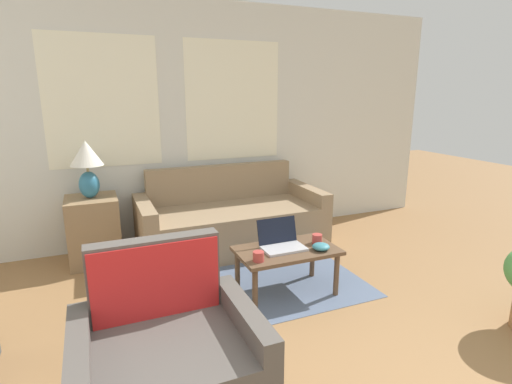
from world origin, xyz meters
TOP-DOWN VIEW (x-y plane):
  - wall_back at (-0.00, 3.47)m, footprint 6.54×0.06m
  - rug at (0.47, 2.38)m, footprint 1.49×1.92m
  - couch at (0.40, 3.01)m, footprint 1.95×0.87m
  - armchair at (-0.68, 0.87)m, footprint 0.90×0.72m
  - side_table at (-0.98, 3.12)m, footprint 0.48×0.48m
  - table_lamp at (-0.98, 3.12)m, footprint 0.30×0.30m
  - coffee_table at (0.47, 1.81)m, footprint 0.83×0.49m
  - laptop at (0.44, 1.85)m, footprint 0.35×0.27m
  - cup_navy at (0.77, 1.82)m, footprint 0.08×0.08m
  - cup_yellow at (0.16, 1.67)m, footprint 0.09×0.09m
  - snack_bowl at (0.72, 1.68)m, footprint 0.14×0.14m

SIDE VIEW (x-z plane):
  - rug at x=0.47m, z-range 0.00..0.01m
  - couch at x=0.40m, z-range -0.15..0.70m
  - armchair at x=-0.68m, z-range -0.16..0.73m
  - side_table at x=-0.98m, z-range 0.00..0.66m
  - coffee_table at x=0.47m, z-range 0.15..0.54m
  - snack_bowl at x=0.72m, z-range 0.40..0.45m
  - cup_yellow at x=0.16m, z-range 0.40..0.47m
  - cup_navy at x=0.77m, z-range 0.40..0.48m
  - laptop at x=0.44m, z-range 0.34..0.56m
  - table_lamp at x=-0.98m, z-range 0.73..1.28m
  - wall_back at x=0.00m, z-range 0.01..2.61m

